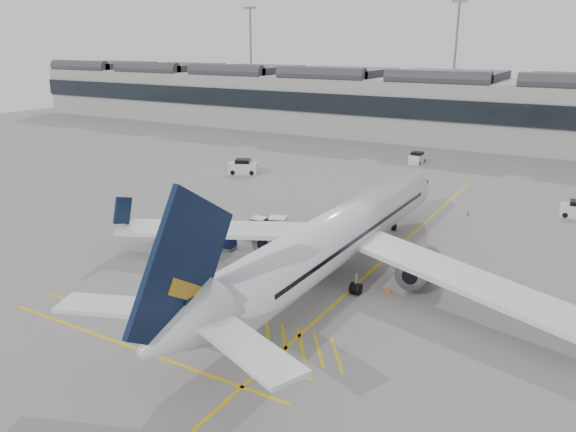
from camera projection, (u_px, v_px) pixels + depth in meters
The scene contains 17 objects.
ground at pixel (228, 271), 45.28m from camera, with size 220.00×220.00×0.00m, color gray.
terminal at pixel (459, 107), 102.75m from camera, with size 200.00×20.45×12.40m.
light_masts at pixel (472, 57), 112.65m from camera, with size 113.00×0.60×25.45m.
apron_markings at pixel (390, 255), 48.73m from camera, with size 0.25×60.00×0.01m, color gold.
airliner_main at pixel (335, 237), 43.19m from camera, with size 39.14×42.75×11.37m.
belt_loader at pixel (357, 237), 51.58m from camera, with size 4.69×2.74×1.86m.
baggage_cart_a at pixel (296, 264), 44.10m from camera, with size 1.99×1.69×1.95m.
baggage_cart_b at pixel (278, 226), 53.34m from camera, with size 2.11×1.94×1.81m.
baggage_cart_c at pixel (259, 225), 53.94m from camera, with size 1.58×1.33×1.59m.
baggage_cart_d at pixel (226, 240), 49.84m from camera, with size 1.66×1.40×1.67m.
ramp_agent_a at pixel (322, 247), 47.99m from camera, with size 0.65×0.42×1.77m, color #DC450B.
ramp_agent_b at pixel (312, 259), 45.65m from camera, with size 0.78×0.61×1.61m, color #F8440D.
pushback_tug at pixel (199, 234), 52.13m from camera, with size 2.82×2.29×1.37m.
safety_cone_nose at pixel (468, 213), 59.58m from camera, with size 0.38×0.38×0.52m, color #F24C0A.
safety_cone_engine at pixel (389, 290), 41.31m from camera, with size 0.36×0.36×0.49m, color #F24C0A.
service_van_left at pixel (243, 167), 78.03m from camera, with size 4.43×3.48×2.04m.
service_van_mid at pixel (417, 158), 84.69m from camera, with size 1.74×3.37×1.71m.
Camera 1 is at (25.22, -33.75, 17.85)m, focal length 35.00 mm.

